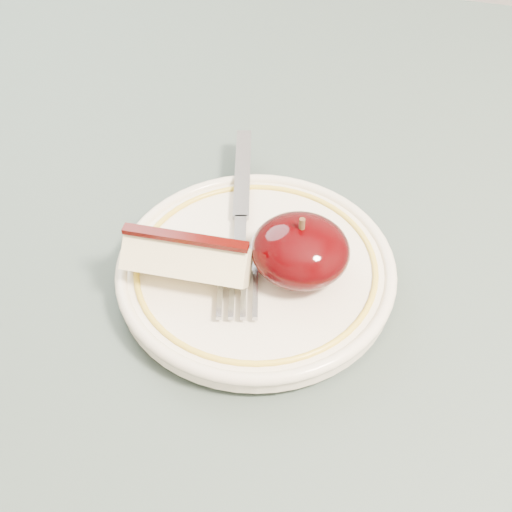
% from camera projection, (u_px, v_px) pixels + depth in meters
% --- Properties ---
extents(table, '(0.90, 0.90, 0.75)m').
position_uv_depth(table, '(183.00, 316.00, 0.60)').
color(table, brown).
rests_on(table, ground).
extents(plate, '(0.20, 0.20, 0.02)m').
position_uv_depth(plate, '(256.00, 270.00, 0.50)').
color(plate, beige).
rests_on(plate, table).
extents(apple_half, '(0.07, 0.06, 0.05)m').
position_uv_depth(apple_half, '(300.00, 250.00, 0.48)').
color(apple_half, black).
rests_on(apple_half, plate).
extents(apple_wedge, '(0.09, 0.04, 0.04)m').
position_uv_depth(apple_wedge, '(187.00, 258.00, 0.48)').
color(apple_wedge, beige).
rests_on(apple_wedge, plate).
extents(fork, '(0.07, 0.20, 0.00)m').
position_uv_depth(fork, '(241.00, 219.00, 0.52)').
color(fork, '#93969B').
rests_on(fork, plate).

